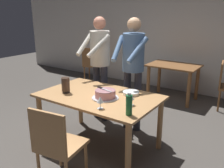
{
  "coord_description": "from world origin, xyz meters",
  "views": [
    {
      "loc": [
        1.86,
        -2.4,
        1.83
      ],
      "look_at": [
        0.14,
        0.11,
        0.9
      ],
      "focal_mm": 39.38,
      "sensor_mm": 36.0,
      "label": 1
    }
  ],
  "objects_px": {
    "person_standing_beside": "(100,58)",
    "chair_near_side": "(57,143)",
    "wine_glass_far": "(131,97)",
    "background_table": "(173,73)",
    "cake_knife": "(102,88)",
    "person_cutting_cake": "(133,63)",
    "hurricane_lamp": "(66,85)",
    "cake_on_platter": "(105,94)",
    "water_bottle": "(129,105)",
    "plate_stack": "(131,93)",
    "wine_glass_near": "(100,100)",
    "background_chair_1": "(92,63)",
    "main_dining_table": "(99,102)"
  },
  "relations": [
    {
      "from": "cake_knife",
      "to": "person_cutting_cake",
      "type": "height_order",
      "value": "person_cutting_cake"
    },
    {
      "from": "wine_glass_far",
      "to": "person_standing_beside",
      "type": "distance_m",
      "value": 1.34
    },
    {
      "from": "wine_glass_near",
      "to": "person_cutting_cake",
      "type": "height_order",
      "value": "person_cutting_cake"
    },
    {
      "from": "wine_glass_near",
      "to": "hurricane_lamp",
      "type": "xyz_separation_m",
      "value": [
        -0.71,
        0.18,
        0.0
      ]
    },
    {
      "from": "person_cutting_cake",
      "to": "chair_near_side",
      "type": "bearing_deg",
      "value": -89.92
    },
    {
      "from": "water_bottle",
      "to": "chair_near_side",
      "type": "height_order",
      "value": "water_bottle"
    },
    {
      "from": "water_bottle",
      "to": "person_standing_beside",
      "type": "relative_size",
      "value": 0.15
    },
    {
      "from": "main_dining_table",
      "to": "cake_on_platter",
      "type": "bearing_deg",
      "value": -17.8
    },
    {
      "from": "water_bottle",
      "to": "background_table",
      "type": "height_order",
      "value": "water_bottle"
    },
    {
      "from": "chair_near_side",
      "to": "background_table",
      "type": "bearing_deg",
      "value": 89.6
    },
    {
      "from": "wine_glass_far",
      "to": "person_standing_beside",
      "type": "relative_size",
      "value": 0.08
    },
    {
      "from": "background_table",
      "to": "hurricane_lamp",
      "type": "bearing_deg",
      "value": -102.36
    },
    {
      "from": "water_bottle",
      "to": "cake_on_platter",
      "type": "bearing_deg",
      "value": 152.02
    },
    {
      "from": "plate_stack",
      "to": "chair_near_side",
      "type": "distance_m",
      "value": 1.18
    },
    {
      "from": "hurricane_lamp",
      "to": "background_table",
      "type": "bearing_deg",
      "value": 77.64
    },
    {
      "from": "background_table",
      "to": "plate_stack",
      "type": "bearing_deg",
      "value": -84.41
    },
    {
      "from": "main_dining_table",
      "to": "hurricane_lamp",
      "type": "xyz_separation_m",
      "value": [
        -0.42,
        -0.17,
        0.21
      ]
    },
    {
      "from": "cake_knife",
      "to": "person_cutting_cake",
      "type": "relative_size",
      "value": 0.16
    },
    {
      "from": "chair_near_side",
      "to": "background_chair_1",
      "type": "relative_size",
      "value": 1.0
    },
    {
      "from": "person_cutting_cake",
      "to": "person_standing_beside",
      "type": "relative_size",
      "value": 1.0
    },
    {
      "from": "cake_on_platter",
      "to": "plate_stack",
      "type": "relative_size",
      "value": 1.55
    },
    {
      "from": "water_bottle",
      "to": "background_table",
      "type": "xyz_separation_m",
      "value": [
        -0.51,
        2.66,
        -0.29
      ]
    },
    {
      "from": "person_cutting_cake",
      "to": "main_dining_table",
      "type": "bearing_deg",
      "value": -98.63
    },
    {
      "from": "cake_on_platter",
      "to": "wine_glass_far",
      "type": "bearing_deg",
      "value": -2.89
    },
    {
      "from": "cake_knife",
      "to": "wine_glass_near",
      "type": "relative_size",
      "value": 1.85
    },
    {
      "from": "hurricane_lamp",
      "to": "person_standing_beside",
      "type": "bearing_deg",
      "value": 96.93
    },
    {
      "from": "water_bottle",
      "to": "hurricane_lamp",
      "type": "height_order",
      "value": "water_bottle"
    },
    {
      "from": "cake_on_platter",
      "to": "background_chair_1",
      "type": "height_order",
      "value": "background_chair_1"
    },
    {
      "from": "person_standing_beside",
      "to": "background_table",
      "type": "bearing_deg",
      "value": 67.81
    },
    {
      "from": "wine_glass_near",
      "to": "background_chair_1",
      "type": "bearing_deg",
      "value": 130.4
    },
    {
      "from": "cake_knife",
      "to": "hurricane_lamp",
      "type": "relative_size",
      "value": 1.27
    },
    {
      "from": "wine_glass_near",
      "to": "chair_near_side",
      "type": "bearing_deg",
      "value": -109.54
    },
    {
      "from": "wine_glass_near",
      "to": "water_bottle",
      "type": "height_order",
      "value": "water_bottle"
    },
    {
      "from": "cake_on_platter",
      "to": "person_standing_beside",
      "type": "bearing_deg",
      "value": 130.95
    },
    {
      "from": "wine_glass_near",
      "to": "person_standing_beside",
      "type": "xyz_separation_m",
      "value": [
        -0.82,
        1.08,
        0.22
      ]
    },
    {
      "from": "background_table",
      "to": "cake_on_platter",
      "type": "bearing_deg",
      "value": -89.8
    },
    {
      "from": "cake_knife",
      "to": "wine_glass_far",
      "type": "bearing_deg",
      "value": -4.74
    },
    {
      "from": "person_standing_beside",
      "to": "chair_near_side",
      "type": "bearing_deg",
      "value": -68.1
    },
    {
      "from": "wine_glass_near",
      "to": "person_standing_beside",
      "type": "distance_m",
      "value": 1.37
    },
    {
      "from": "cake_knife",
      "to": "hurricane_lamp",
      "type": "distance_m",
      "value": 0.51
    },
    {
      "from": "background_chair_1",
      "to": "hurricane_lamp",
      "type": "bearing_deg",
      "value": -57.59
    },
    {
      "from": "cake_on_platter",
      "to": "wine_glass_far",
      "type": "height_order",
      "value": "wine_glass_far"
    },
    {
      "from": "person_cutting_cake",
      "to": "person_standing_beside",
      "type": "height_order",
      "value": "same"
    },
    {
      "from": "cake_on_platter",
      "to": "wine_glass_far",
      "type": "xyz_separation_m",
      "value": [
        0.39,
        -0.02,
        0.05
      ]
    },
    {
      "from": "cake_knife",
      "to": "person_standing_beside",
      "type": "height_order",
      "value": "person_standing_beside"
    },
    {
      "from": "background_chair_1",
      "to": "person_cutting_cake",
      "type": "bearing_deg",
      "value": -38.38
    },
    {
      "from": "cake_knife",
      "to": "wine_glass_far",
      "type": "distance_m",
      "value": 0.46
    },
    {
      "from": "background_chair_1",
      "to": "water_bottle",
      "type": "bearing_deg",
      "value": -45.21
    },
    {
      "from": "wine_glass_near",
      "to": "person_cutting_cake",
      "type": "distance_m",
      "value": 1.09
    },
    {
      "from": "wine_glass_far",
      "to": "background_table",
      "type": "distance_m",
      "value": 2.46
    }
  ]
}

